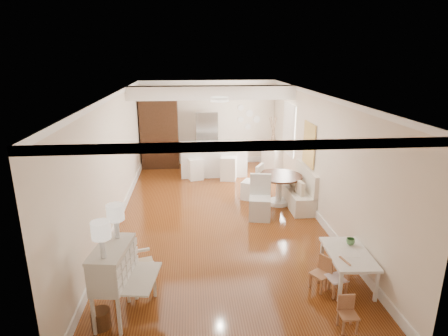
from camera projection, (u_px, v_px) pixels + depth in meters
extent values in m
plane|color=brown|center=(218.00, 216.00, 8.69)|extent=(9.00, 9.00, 0.00)
cube|color=white|center=(218.00, 94.00, 7.88)|extent=(4.50, 9.00, 0.04)
cube|color=silver|center=(208.00, 123.00, 12.57)|extent=(4.50, 0.04, 2.80)
cube|color=silver|center=(249.00, 269.00, 4.00)|extent=(4.50, 0.04, 2.80)
cube|color=silver|center=(114.00, 161.00, 8.09)|extent=(0.04, 9.00, 2.80)
cube|color=silver|center=(317.00, 156.00, 8.48)|extent=(0.04, 9.00, 2.80)
cube|color=white|center=(212.00, 93.00, 10.03)|extent=(4.50, 0.45, 0.36)
cube|color=tan|center=(309.00, 144.00, 8.91)|extent=(0.04, 0.84, 1.04)
cube|color=white|center=(289.00, 129.00, 10.72)|extent=(0.04, 1.10, 1.40)
cylinder|color=#381E11|center=(172.00, 110.00, 12.32)|extent=(0.30, 0.03, 0.30)
cylinder|color=white|center=(219.00, 99.00, 7.42)|extent=(0.36, 0.36, 0.08)
cube|color=silver|center=(114.00, 282.00, 5.23)|extent=(0.98, 0.99, 1.10)
cube|color=white|center=(139.00, 267.00, 5.80)|extent=(0.63, 0.63, 0.90)
cylinder|color=#54321A|center=(101.00, 319.00, 5.12)|extent=(0.29, 0.29, 0.26)
cube|color=white|center=(347.00, 268.00, 6.09)|extent=(0.72, 1.14, 0.55)
cube|color=#B47B52|center=(321.00, 274.00, 5.92)|extent=(0.37, 0.37, 0.55)
cube|color=#B77B53|center=(337.00, 277.00, 5.80)|extent=(0.33, 0.33, 0.58)
cube|color=#9B6746|center=(348.00, 314.00, 5.04)|extent=(0.24, 0.24, 0.49)
cube|color=silver|center=(297.00, 187.00, 9.20)|extent=(0.52, 1.60, 0.98)
cylinder|color=#422315|center=(279.00, 190.00, 9.29)|extent=(1.44, 1.44, 0.76)
cube|color=silver|center=(260.00, 198.00, 8.44)|extent=(0.56, 0.58, 1.01)
cube|color=white|center=(252.00, 181.00, 9.62)|extent=(0.62, 0.62, 0.94)
cube|color=white|center=(214.00, 159.00, 11.51)|extent=(2.05, 0.65, 1.03)
cube|color=white|center=(195.00, 163.00, 11.15)|extent=(0.49, 0.49, 1.02)
cube|color=white|center=(229.00, 161.00, 11.09)|extent=(0.54, 0.54, 1.13)
cube|color=#381E11|center=(160.00, 133.00, 12.20)|extent=(1.20, 0.60, 2.30)
imported|color=silver|center=(218.00, 139.00, 12.41)|extent=(0.75, 0.65, 1.80)
cube|color=white|center=(272.00, 160.00, 11.95)|extent=(0.61, 0.86, 0.76)
imported|color=#508950|center=(350.00, 242.00, 6.25)|extent=(0.18, 0.18, 0.11)
imported|color=white|center=(272.00, 146.00, 11.80)|extent=(0.20, 0.20, 0.18)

